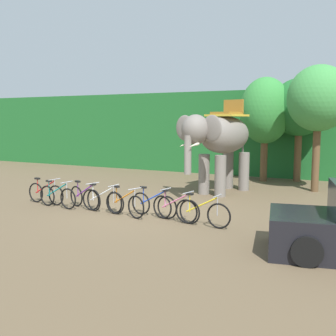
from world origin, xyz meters
name	(u,v)px	position (x,y,z in m)	size (l,w,h in m)	color
ground_plane	(143,210)	(0.00, 0.00, 0.00)	(80.00, 80.00, 0.00)	brown
foliage_hedge	(242,132)	(0.00, 12.15, 2.25)	(36.00, 6.00, 4.49)	#1E6028
tree_center_right	(265,111)	(2.23, 7.90, 3.37)	(2.42, 2.42, 4.97)	brown
tree_center_left	(300,108)	(3.71, 8.48, 3.52)	(2.73, 2.73, 4.92)	brown
tree_center	(319,99)	(4.75, 6.01, 3.78)	(2.50, 2.50, 5.16)	brown
elephant	(220,139)	(1.33, 3.92, 2.20)	(2.56, 4.24, 3.78)	slate
bike_red	(46,193)	(-3.55, -0.71, 0.39)	(1.71, 0.52, 0.92)	black
bike_teal	(57,196)	(-2.77, -0.99, 0.39)	(1.71, 0.52, 0.92)	black
bike_purple	(85,197)	(-1.83, -0.72, 0.39)	(1.64, 0.67, 0.92)	black
bike_white	(103,200)	(-0.99, -0.89, 0.39)	(1.71, 0.52, 0.92)	black
bike_orange	(125,204)	(-0.09, -0.99, 0.39)	(1.65, 0.66, 0.92)	black
bike_blue	(154,204)	(0.75, -0.70, 0.39)	(1.70, 0.52, 0.92)	black
bike_pink	(175,208)	(1.58, -0.89, 0.39)	(1.68, 0.57, 0.92)	black
bike_yellow	(202,213)	(2.47, -1.05, 0.39)	(1.71, 0.52, 0.92)	black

